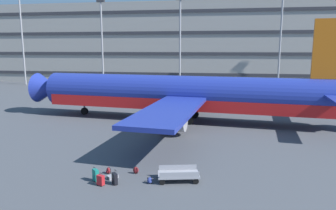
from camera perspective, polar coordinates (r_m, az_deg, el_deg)
The scene contains 15 objects.
ground_plane at distance 35.83m, azimuth 11.07°, elevation -3.36°, with size 600.00×600.00×0.00m, color #424449.
terminal_structure at distance 81.19m, azimuth 10.25°, elevation 10.92°, with size 158.89×16.37×19.03m.
airliner at distance 36.15m, azimuth 3.05°, elevation 1.87°, with size 39.86×32.19×11.24m.
light_mast_far_left at distance 80.78m, azimuth -25.15°, elevation 13.16°, with size 1.80×0.50×24.09m.
light_mast_left at distance 71.85m, azimuth -11.94°, elevation 12.22°, with size 1.80×0.50×18.86m.
light_mast_center_left at distance 67.69m, azimuth 2.21°, elevation 12.58°, with size 1.80×0.50×18.90m.
light_mast_center_right at distance 68.41m, azimuth 19.92°, elevation 13.83°, with size 1.80×0.50×23.19m.
suitcase_black at distance 20.83m, azimuth -13.03°, elevation -12.28°, with size 0.51×0.50×0.95m.
suitcase_scuffed at distance 21.14m, azimuth -10.06°, elevation -12.73°, with size 0.75×0.79×0.22m.
suitcase_teal at distance 20.18m, azimuth -9.67°, elevation -13.02°, with size 0.48×0.50×0.91m.
suitcase_red at distance 20.20m, azimuth -12.16°, elevation -13.18°, with size 0.52×0.42×0.78m.
backpack_navy at distance 20.12m, azimuth -3.34°, elevation -13.55°, with size 0.39×0.38×0.46m.
backpack_small at distance 21.64m, azimuth -5.87°, elevation -11.72°, with size 0.40×0.26×0.53m.
backpack_upright at distance 21.90m, azimuth -10.82°, elevation -11.65°, with size 0.41×0.43×0.48m.
baggage_cart at distance 20.39m, azimuth 1.90°, elevation -12.50°, with size 3.37×1.82×0.82m.
Camera 1 is at (-1.38, -34.83, 8.30)m, focal length 33.53 mm.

